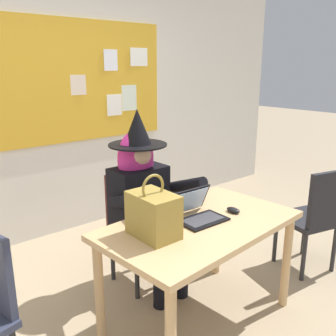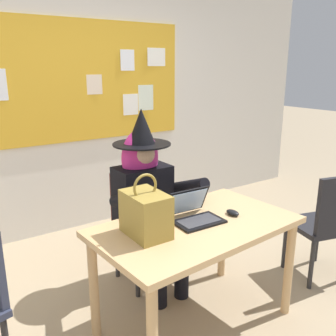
# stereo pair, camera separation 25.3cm
# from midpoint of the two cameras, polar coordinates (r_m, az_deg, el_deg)

# --- Properties ---
(ground_plane) EXTENTS (24.00, 24.00, 0.00)m
(ground_plane) POSITION_cam_midpoint_polar(r_m,az_deg,el_deg) (2.80, 1.22, -22.10)
(ground_plane) COLOR tan
(wall_back_bulletin) EXTENTS (6.45, 2.19, 2.75)m
(wall_back_bulletin) POSITION_cam_midpoint_polar(r_m,az_deg,el_deg) (3.92, -18.28, 10.10)
(wall_back_bulletin) COLOR silver
(wall_back_bulletin) RESTS_ON ground
(desk_main) EXTENTS (1.34, 0.84, 0.74)m
(desk_main) POSITION_cam_midpoint_polar(r_m,az_deg,el_deg) (2.43, 2.04, -10.44)
(desk_main) COLOR tan
(desk_main) RESTS_ON ground
(chair_at_desk) EXTENTS (0.42, 0.42, 0.89)m
(chair_at_desk) POSITION_cam_midpoint_polar(r_m,az_deg,el_deg) (3.03, -7.49, -8.18)
(chair_at_desk) COLOR #4C1E19
(chair_at_desk) RESTS_ON ground
(person_costumed) EXTENTS (0.60, 0.68, 1.40)m
(person_costumed) POSITION_cam_midpoint_polar(r_m,az_deg,el_deg) (2.83, -6.33, -3.73)
(person_costumed) COLOR black
(person_costumed) RESTS_ON ground
(laptop) EXTENTS (0.32, 0.29, 0.20)m
(laptop) POSITION_cam_midpoint_polar(r_m,az_deg,el_deg) (2.42, 1.55, -6.90)
(laptop) COLOR black
(laptop) RESTS_ON desk_main
(computer_mouse) EXTENTS (0.06, 0.10, 0.03)m
(computer_mouse) POSITION_cam_midpoint_polar(r_m,az_deg,el_deg) (2.55, 7.21, -6.49)
(computer_mouse) COLOR black
(computer_mouse) RESTS_ON desk_main
(handbag) EXTENTS (0.20, 0.30, 0.38)m
(handbag) POSITION_cam_midpoint_polar(r_m,az_deg,el_deg) (2.17, -5.57, -7.21)
(handbag) COLOR olive
(handbag) RESTS_ON desk_main
(chair_extra_corner) EXTENTS (0.52, 0.52, 0.91)m
(chair_extra_corner) POSITION_cam_midpoint_polar(r_m,az_deg,el_deg) (3.27, 19.61, -6.82)
(chair_extra_corner) COLOR black
(chair_extra_corner) RESTS_ON ground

